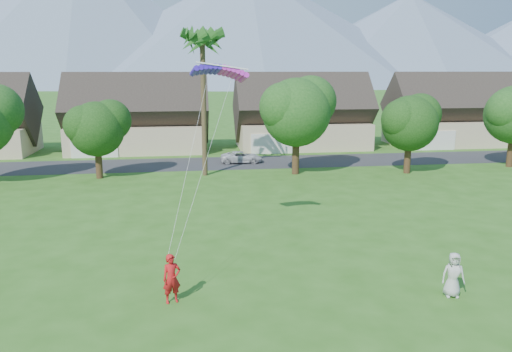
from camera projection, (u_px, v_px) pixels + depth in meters
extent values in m
plane|color=#2D6019|center=(297.00, 350.00, 16.56)|extent=(500.00, 500.00, 0.00)
cube|color=#2D2D30|center=(223.00, 163.00, 49.50)|extent=(90.00, 7.00, 0.01)
imported|color=red|center=(172.00, 279.00, 19.77)|extent=(0.85, 0.68, 2.01)
imported|color=#B9B8B4|center=(453.00, 275.00, 20.32)|extent=(1.02, 0.78, 1.88)
imported|color=silver|center=(242.00, 157.00, 49.62)|extent=(4.21, 2.11, 1.14)
cone|color=slate|center=(83.00, 17.00, 253.83)|extent=(190.00, 190.00, 70.00)
cone|color=slate|center=(248.00, 27.00, 265.90)|extent=(240.00, 240.00, 62.00)
cone|color=slate|center=(408.00, 40.00, 279.04)|extent=(200.00, 200.00, 50.00)
cube|color=beige|center=(139.00, 138.00, 56.72)|extent=(15.00, 8.00, 3.00)
cube|color=#382D28|center=(137.00, 109.00, 56.03)|extent=(15.75, 8.15, 8.15)
cube|color=silver|center=(94.00, 147.00, 52.31)|extent=(4.80, 0.12, 2.20)
cube|color=beige|center=(302.00, 135.00, 59.23)|extent=(15.00, 8.00, 3.00)
cube|color=#382D28|center=(302.00, 107.00, 58.54)|extent=(15.75, 8.15, 8.15)
cube|color=silver|center=(273.00, 144.00, 54.82)|extent=(4.80, 0.12, 2.20)
cube|color=beige|center=(452.00, 132.00, 61.74)|extent=(15.00, 8.00, 3.00)
cube|color=#382D28|center=(454.00, 105.00, 61.05)|extent=(15.75, 8.15, 8.15)
cube|color=silver|center=(435.00, 141.00, 57.33)|extent=(4.80, 0.12, 2.20)
cylinder|color=#47301C|center=(99.00, 166.00, 42.49)|extent=(0.56, 0.56, 2.18)
sphere|color=#214916|center=(97.00, 129.00, 41.84)|extent=(4.62, 4.62, 4.62)
cylinder|color=#47301C|center=(296.00, 158.00, 44.19)|extent=(0.62, 0.62, 2.82)
sphere|color=#214916|center=(296.00, 112.00, 43.34)|extent=(5.98, 5.98, 5.98)
cylinder|color=#47301C|center=(407.00, 160.00, 44.59)|extent=(0.58, 0.58, 2.30)
sphere|color=#214916|center=(410.00, 123.00, 43.90)|extent=(4.90, 4.90, 4.90)
cylinder|color=#47301C|center=(510.00, 153.00, 47.47)|extent=(0.60, 0.60, 2.56)
cylinder|color=#4C3D26|center=(204.00, 107.00, 42.65)|extent=(0.44, 0.44, 12.00)
sphere|color=#286021|center=(202.00, 30.00, 41.33)|extent=(3.00, 3.00, 3.00)
cube|color=#3A1AC4|center=(206.00, 70.00, 24.37)|extent=(1.50, 1.22, 0.50)
cube|color=#DE29CD|center=(233.00, 70.00, 24.55)|extent=(1.50, 1.22, 0.50)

